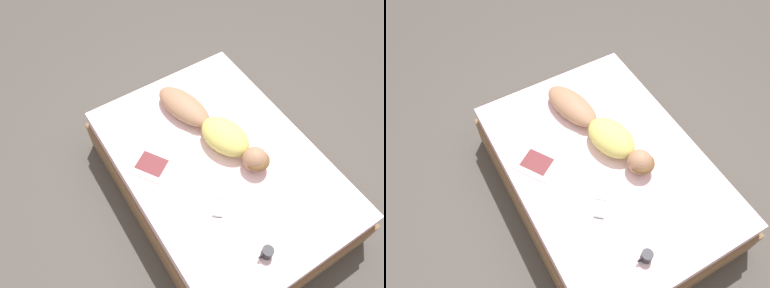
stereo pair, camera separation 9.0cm
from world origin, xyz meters
TOP-DOWN VIEW (x-y plane):
  - ground_plane at (0.00, 0.00)m, footprint 12.00×12.00m
  - bed at (0.00, 0.00)m, footprint 1.54×2.15m
  - person at (-0.09, -0.24)m, footprint 0.50×1.21m
  - open_magazine at (0.39, -0.34)m, footprint 0.63×0.57m
  - coffee_mug at (0.18, 0.80)m, footprint 0.12×0.08m
  - cell_phone at (0.26, 0.33)m, footprint 0.15×0.17m

SIDE VIEW (x-z plane):
  - ground_plane at x=0.00m, z-range 0.00..0.00m
  - bed at x=0.00m, z-range 0.00..0.52m
  - open_magazine at x=0.39m, z-range 0.52..0.53m
  - cell_phone at x=0.26m, z-range 0.52..0.53m
  - coffee_mug at x=0.18m, z-range 0.52..0.61m
  - person at x=-0.09m, z-range 0.51..0.72m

